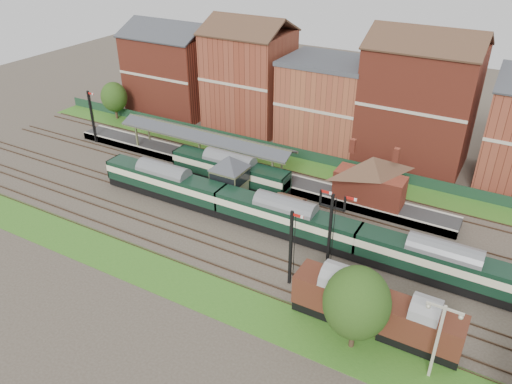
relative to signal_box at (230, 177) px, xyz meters
The scene contains 20 objects.
ground 5.45m from the signal_box, 47.29° to the right, with size 160.00×160.00×0.00m, color #473D33.
grass_back 13.47m from the signal_box, 76.76° to the left, with size 90.00×4.50×0.06m, color #2D6619.
grass_front 15.86m from the signal_box, 78.87° to the right, with size 90.00×5.00×0.06m, color #2D6619.
fence 15.25m from the signal_box, 78.50° to the left, with size 90.00×0.12×1.50m, color #193823.
platform 7.31m from the signal_box, 107.10° to the left, with size 55.00×3.40×1.00m, color #2D2D2D.
signal_box is the anchor object (origin of this frame).
brick_hut 8.25m from the signal_box, ahead, with size 3.20×2.64×2.94m.
station_building 16.37m from the signal_box, 23.43° to the left, with size 8.10×8.10×5.90m.
canopy 10.40m from the signal_box, 140.91° to the left, with size 26.00×3.89×4.08m.
semaphore_bracket 16.16m from the signal_box, 20.92° to the right, with size 3.60×0.25×8.18m.
semaphore_platform_end 27.41m from the signal_box, behind, with size 1.23×0.25×8.00m.
semaphore_siding 16.60m from the signal_box, 38.20° to the right, with size 1.23×0.25×8.00m.
yard_lamp 30.78m from the signal_box, 28.65° to the right, with size 2.60×0.22×7.00m.
town_backdrop 22.26m from the signal_box, 82.60° to the left, with size 69.00×10.00×16.00m.
dmu_train 9.61m from the signal_box, 19.87° to the right, with size 48.77×2.57×3.75m.
platform_railcar 3.96m from the signal_box, 122.00° to the left, with size 16.08×2.54×3.70m.
goods_van_a 22.02m from the signal_box, 33.83° to the right, with size 6.87×2.98×4.17m.
goods_van_b 28.38m from the signal_box, 25.59° to the right, with size 6.40×2.77×3.88m.
tree_far 25.63m from the signal_box, 35.47° to the right, with size 5.25×5.25×7.66m.
tree_back 33.86m from the signal_box, 156.36° to the left, with size 4.28×4.28×6.26m.
Camera 1 is at (25.35, -40.58, 30.95)m, focal length 35.00 mm.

